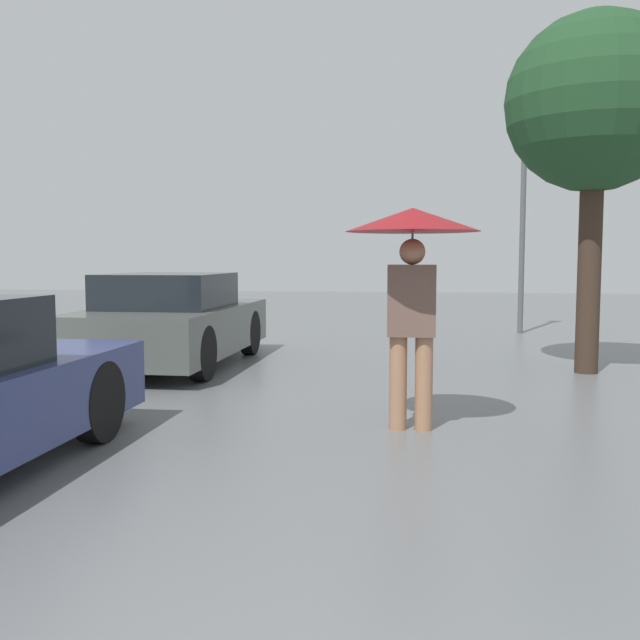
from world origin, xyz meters
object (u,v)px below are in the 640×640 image
Objects in this scene: parked_car_farthest at (172,322)px; street_lamp at (524,177)px; pedestrian at (412,251)px; tree at (595,106)px.

street_lamp reaches higher than parked_car_farthest.
pedestrian is 0.43× the size of street_lamp.
pedestrian is at bearing -103.60° from street_lamp.
parked_car_farthest is 7.70m from street_lamp.
pedestrian is 8.62m from street_lamp.
tree reaches higher than street_lamp.
parked_car_farthest is 6.18m from tree.
tree is at bearing 57.13° from pedestrian.
pedestrian is 0.49× the size of parked_car_farthest.
pedestrian is at bearing -44.37° from parked_car_farthest.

